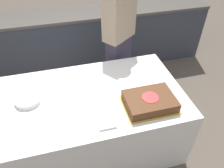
# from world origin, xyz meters

# --- Properties ---
(ground_plane) EXTENTS (14.00, 14.00, 0.00)m
(ground_plane) POSITION_xyz_m (0.00, 0.00, 0.00)
(ground_plane) COLOR brown
(back_counter) EXTENTS (4.40, 0.58, 0.92)m
(back_counter) POSITION_xyz_m (0.00, 1.60, 0.46)
(back_counter) COLOR #333842
(back_counter) RESTS_ON ground_plane
(dining_table) EXTENTS (1.94, 1.05, 0.74)m
(dining_table) POSITION_xyz_m (0.00, 0.00, 0.37)
(dining_table) COLOR silver
(dining_table) RESTS_ON ground_plane
(cake) EXTENTS (0.48, 0.36, 0.10)m
(cake) POSITION_xyz_m (0.57, -0.26, 0.79)
(cake) COLOR gold
(cake) RESTS_ON dining_table
(plate_stack) EXTENTS (0.24, 0.24, 0.04)m
(plate_stack) POSITION_xyz_m (-0.50, 0.07, 0.76)
(plate_stack) COLOR white
(plate_stack) RESTS_ON dining_table
(side_plate_near_cake) EXTENTS (0.21, 0.21, 0.00)m
(side_plate_near_cake) POSITION_xyz_m (0.48, 0.06, 0.74)
(side_plate_near_cake) COLOR white
(side_plate_near_cake) RESTS_ON dining_table
(utensil_pile) EXTENTS (0.15, 0.10, 0.02)m
(utensil_pile) POSITION_xyz_m (0.14, -0.38, 0.75)
(utensil_pile) COLOR white
(utensil_pile) RESTS_ON dining_table
(person_cutting_cake) EXTENTS (0.44, 0.40, 1.68)m
(person_cutting_cake) POSITION_xyz_m (0.57, 0.75, 0.88)
(person_cutting_cake) COLOR #383347
(person_cutting_cake) RESTS_ON ground_plane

